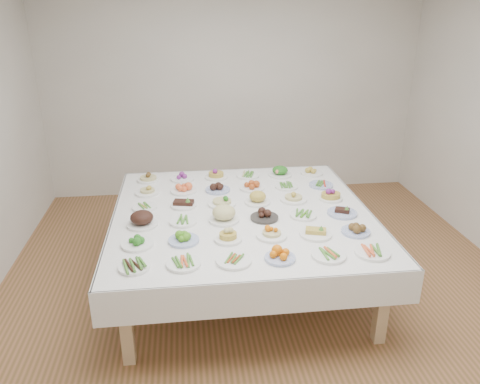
{
  "coord_description": "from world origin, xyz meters",
  "views": [
    {
      "loc": [
        -0.67,
        -3.75,
        2.52
      ],
      "look_at": [
        -0.18,
        0.24,
        0.88
      ],
      "focal_mm": 35.0,
      "sensor_mm": 36.0,
      "label": 1
    }
  ],
  "objects": [
    {
      "name": "dish_0",
      "position": [
        -1.07,
        -0.79,
        0.78
      ],
      "size": [
        0.25,
        0.23,
        0.06
      ],
      "color": "white",
      "rests_on": "display_table"
    },
    {
      "name": "room_envelope",
      "position": [
        0.0,
        0.0,
        1.83
      ],
      "size": [
        5.02,
        5.02,
        2.81
      ],
      "color": "#97603E",
      "rests_on": "ground"
    },
    {
      "name": "dish_20",
      "position": [
        -0.35,
        0.26,
        0.82
      ],
      "size": [
        0.28,
        0.28,
        0.15
      ],
      "color": "white",
      "rests_on": "display_table"
    },
    {
      "name": "dish_32",
      "position": [
        -0.35,
        0.99,
        0.81
      ],
      "size": [
        0.24,
        0.24,
        0.14
      ],
      "color": "white",
      "rests_on": "display_table"
    },
    {
      "name": "dish_31",
      "position": [
        -0.72,
        0.98,
        0.79
      ],
      "size": [
        0.25,
        0.25,
        0.09
      ],
      "color": "white",
      "rests_on": "display_table"
    },
    {
      "name": "dish_22",
      "position": [
        0.34,
        0.28,
        0.81
      ],
      "size": [
        0.25,
        0.25,
        0.13
      ],
      "color": "white",
      "rests_on": "display_table"
    },
    {
      "name": "display_table",
      "position": [
        -0.18,
        0.09,
        0.69
      ],
      "size": [
        2.33,
        2.33,
        0.75
      ],
      "color": "white",
      "rests_on": "ground"
    },
    {
      "name": "dish_19",
      "position": [
        -0.71,
        0.27,
        0.8
      ],
      "size": [
        0.24,
        0.24,
        0.11
      ],
      "color": "white",
      "rests_on": "display_table"
    },
    {
      "name": "dish_33",
      "position": [
        -0.01,
        0.98,
        0.78
      ],
      "size": [
        0.25,
        0.24,
        0.06
      ],
      "color": "white",
      "rests_on": "display_table"
    },
    {
      "name": "dish_15",
      "position": [
        -0.01,
        -0.09,
        0.8
      ],
      "size": [
        0.24,
        0.24,
        0.1
      ],
      "color": "#2B2926",
      "rests_on": "display_table"
    },
    {
      "name": "dish_10",
      "position": [
        0.35,
        -0.45,
        0.8
      ],
      "size": [
        0.26,
        0.26,
        0.11
      ],
      "color": "white",
      "rests_on": "display_table"
    },
    {
      "name": "dish_17",
      "position": [
        0.7,
        -0.08,
        0.79
      ],
      "size": [
        0.26,
        0.26,
        0.1
      ],
      "color": "#4C66B2",
      "rests_on": "display_table"
    },
    {
      "name": "dish_24",
      "position": [
        -1.06,
        0.63,
        0.81
      ],
      "size": [
        0.24,
        0.24,
        0.13
      ],
      "color": "white",
      "rests_on": "display_table"
    },
    {
      "name": "dish_26",
      "position": [
        -0.37,
        0.61,
        0.79
      ],
      "size": [
        0.25,
        0.25,
        0.1
      ],
      "color": "#4C66B2",
      "rests_on": "display_table"
    },
    {
      "name": "dish_1",
      "position": [
        -0.72,
        -0.79,
        0.78
      ],
      "size": [
        0.25,
        0.25,
        0.06
      ],
      "color": "white",
      "rests_on": "display_table"
    },
    {
      "name": "dish_5",
      "position": [
        0.7,
        -0.8,
        0.78
      ],
      "size": [
        0.26,
        0.26,
        0.06
      ],
      "color": "white",
      "rests_on": "display_table"
    },
    {
      "name": "dish_2",
      "position": [
        -0.36,
        -0.79,
        0.77
      ],
      "size": [
        0.26,
        0.26,
        0.05
      ],
      "color": "white",
      "rests_on": "display_table"
    },
    {
      "name": "dish_35",
      "position": [
        0.7,
        0.98,
        0.79
      ],
      "size": [
        0.24,
        0.24,
        0.09
      ],
      "color": "white",
      "rests_on": "display_table"
    },
    {
      "name": "dish_11",
      "position": [
        0.69,
        -0.45,
        0.79
      ],
      "size": [
        0.23,
        0.23,
        0.1
      ],
      "color": "#4C66B2",
      "rests_on": "display_table"
    },
    {
      "name": "dish_4",
      "position": [
        0.36,
        -0.8,
        0.78
      ],
      "size": [
        0.26,
        0.26,
        0.06
      ],
      "color": "white",
      "rests_on": "display_table"
    },
    {
      "name": "dish_3",
      "position": [
        -0.01,
        -0.79,
        0.8
      ],
      "size": [
        0.23,
        0.23,
        0.11
      ],
      "color": "#4C66B2",
      "rests_on": "display_table"
    },
    {
      "name": "dish_7",
      "position": [
        -0.72,
        -0.43,
        0.79
      ],
      "size": [
        0.24,
        0.24,
        0.1
      ],
      "color": "#4C66B2",
      "rests_on": "display_table"
    },
    {
      "name": "dish_16",
      "position": [
        0.34,
        -0.08,
        0.77
      ],
      "size": [
        0.24,
        0.23,
        0.05
      ],
      "color": "white",
      "rests_on": "display_table"
    },
    {
      "name": "dish_34",
      "position": [
        0.35,
        0.98,
        0.83
      ],
      "size": [
        0.25,
        0.25,
        0.16
      ],
      "color": "white",
      "rests_on": "display_table"
    },
    {
      "name": "dish_23",
      "position": [
        0.7,
        0.26,
        0.82
      ],
      "size": [
        0.22,
        0.22,
        0.15
      ],
      "color": "white",
      "rests_on": "display_table"
    },
    {
      "name": "dish_25",
      "position": [
        -0.71,
        0.63,
        0.81
      ],
      "size": [
        0.26,
        0.26,
        0.12
      ],
      "color": "white",
      "rests_on": "display_table"
    },
    {
      "name": "dish_13",
      "position": [
        -0.72,
        -0.09,
        0.77
      ],
      "size": [
        0.23,
        0.23,
        0.05
      ],
      "color": "white",
      "rests_on": "display_table"
    },
    {
      "name": "dish_28",
      "position": [
        0.34,
        0.62,
        0.77
      ],
      "size": [
        0.23,
        0.23,
        0.05
      ],
      "color": "white",
      "rests_on": "display_table"
    },
    {
      "name": "dish_9",
      "position": [
        -0.01,
        -0.43,
        0.81
      ],
      "size": [
        0.25,
        0.25,
        0.14
      ],
      "color": "white",
      "rests_on": "display_table"
    },
    {
      "name": "dish_12",
      "position": [
        -1.06,
        -0.09,
        0.83
      ],
      "size": [
        0.3,
        0.3,
        0.16
      ],
      "color": "white",
      "rests_on": "display_table"
    },
    {
      "name": "dish_18",
      "position": [
        -1.07,
        0.27,
        0.77
      ],
      "size": [
        0.22,
        0.22,
        0.05
      ],
      "color": "white",
      "rests_on": "display_table"
    },
    {
      "name": "dish_30",
      "position": [
        -1.08,
        0.99,
        0.81
      ],
      "size": [
        0.22,
        0.22,
        0.13
      ],
      "color": "white",
      "rests_on": "display_table"
    },
    {
      "name": "dish_27",
      "position": [
        -0.01,
        0.62,
        0.8
      ],
      "size": [
        0.25,
        0.25,
        0.12
      ],
      "color": "white",
      "rests_on": "display_table"
    },
    {
      "name": "dish_14",
      "position": [
        -0.37,
        -0.09,
        0.83
      ],
      "size": [
        0.26,
        0.26,
        0.16
      ],
      "color": "white",
      "rests_on": "display_table"
    },
    {
      "name": "dish_29",
      "position": [
        0.71,
        0.62,
        0.77
      ],
      "size": [
        0.24,
        0.24,
        0.06
      ],
      "color": "#4C66B2",
      "rests_on": "display_table"
    },
    {
      "name": "dish_21",
      "position": [
        -0.01,
        0.26,
        0.81
      ],
      "size": [
        0.24,
        0.24,
        0.13
      ],
      "color": "white",
      "rests_on": "display_table"
    },
    {
      "name": "dish_6",
      "position": [
        -1.08,
        -0.45,
        0.79
      ],
      "size": [
        0.25,
        0.25,
        0.1
      ],
      "color": "white",
      "rests_on": "display_table"
    },
    {
      "name": "dish_8",
      "position": [
        -0.36,
        -0.45,
        0.81
      ],
      "size": [
        0.22,
        0.22,
        0.13
      ],
      "color": "white",
      "rests_on": "display_table"
    }
  ]
}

